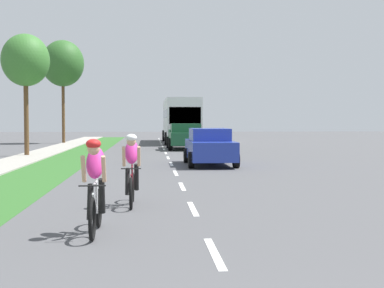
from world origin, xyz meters
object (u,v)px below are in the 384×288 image
at_px(pickup_dark_green, 185,136).
at_px(cyclist_trailing, 132,169).
at_px(cyclist_lead, 95,185).
at_px(street_tree_far, 63,64).
at_px(sedan_blue, 210,147).
at_px(bus_white, 180,118).
at_px(street_tree_near, 25,61).

bearing_deg(pickup_dark_green, cyclist_trailing, -96.83).
relative_size(cyclist_lead, street_tree_far, 0.21).
xyz_separation_m(sedan_blue, pickup_dark_green, (-0.25, 11.73, 0.06)).
relative_size(pickup_dark_green, bus_white, 0.44).
distance_m(sedan_blue, pickup_dark_green, 11.73).
bearing_deg(cyclist_lead, pickup_dark_green, 82.81).
relative_size(bus_white, street_tree_near, 1.84).
xyz_separation_m(cyclist_lead, sedan_blue, (3.38, 13.00, -0.04)).
bearing_deg(bus_white, street_tree_far, -177.20).
bearing_deg(street_tree_far, sedan_blue, -65.91).
distance_m(cyclist_lead, sedan_blue, 13.43).
height_order(cyclist_lead, pickup_dark_green, pickup_dark_green).
distance_m(cyclist_trailing, pickup_dark_green, 22.04).
height_order(street_tree_near, street_tree_far, street_tree_far).
relative_size(cyclist_trailing, sedan_blue, 0.40).
distance_m(bus_white, street_tree_far, 10.26).
bearing_deg(sedan_blue, cyclist_trailing, -105.80).
distance_m(bus_white, street_tree_near, 17.64).
relative_size(sedan_blue, street_tree_far, 0.53).
xyz_separation_m(cyclist_lead, pickup_dark_green, (3.12, 24.73, 0.02)).
bearing_deg(bus_white, cyclist_trailing, -95.26).
height_order(bus_white, street_tree_far, street_tree_far).
bearing_deg(sedan_blue, bus_white, 89.96).
bearing_deg(cyclist_lead, cyclist_trailing, 80.02).
relative_size(cyclist_lead, street_tree_near, 0.27).
bearing_deg(pickup_dark_green, street_tree_far, 135.00).
xyz_separation_m(cyclist_lead, cyclist_trailing, (0.50, 2.84, 0.00)).
distance_m(cyclist_trailing, street_tree_far, 32.04).
relative_size(cyclist_trailing, street_tree_near, 0.27).
relative_size(cyclist_trailing, street_tree_far, 0.21).
relative_size(sedan_blue, bus_white, 0.37).
distance_m(cyclist_lead, street_tree_near, 20.43).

